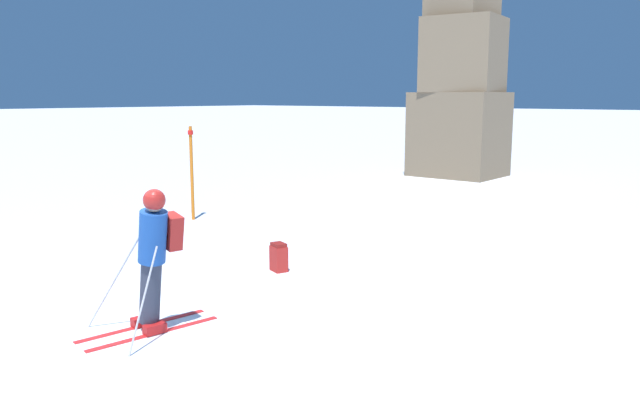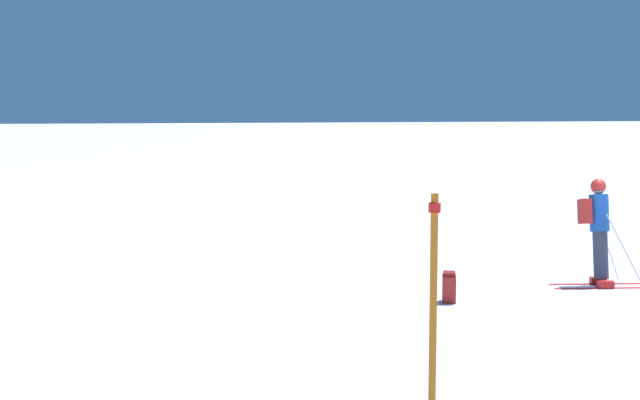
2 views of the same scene
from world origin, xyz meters
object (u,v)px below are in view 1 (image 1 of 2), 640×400
at_px(skier, 154,252).
at_px(spare_backpack, 279,257).
at_px(rock_pillar, 461,75).
at_px(trail_marker, 192,169).

relative_size(skier, spare_backpack, 3.85).
bearing_deg(rock_pillar, spare_backpack, -74.82).
xyz_separation_m(skier, rock_pillar, (-4.61, 17.15, 2.71)).
xyz_separation_m(skier, spare_backpack, (-0.80, 3.12, -0.83)).
bearing_deg(trail_marker, rock_pillar, 85.31).
bearing_deg(trail_marker, spare_backpack, -22.73).
height_order(spare_backpack, trail_marker, trail_marker).
height_order(skier, spare_backpack, skier).
bearing_deg(spare_backpack, rock_pillar, 124.77).
height_order(skier, trail_marker, trail_marker).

